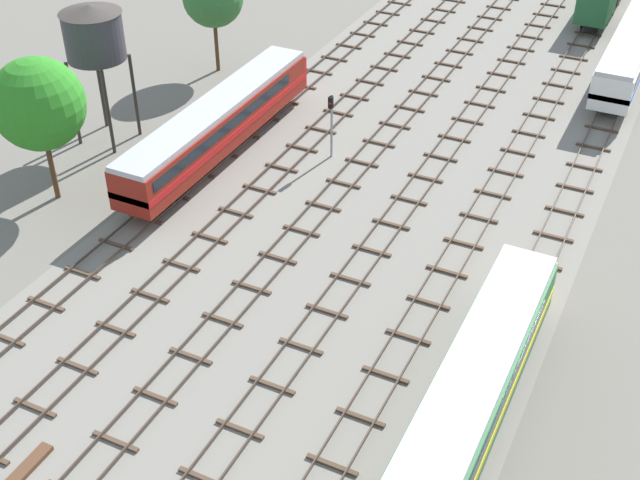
% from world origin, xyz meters
% --- Properties ---
extents(ground_plane, '(480.00, 480.00, 0.00)m').
position_xyz_m(ground_plane, '(0.00, 56.00, 0.00)').
color(ground_plane, slate).
extents(ballast_bed, '(26.78, 176.00, 0.01)m').
position_xyz_m(ballast_bed, '(0.00, 56.00, 0.00)').
color(ballast_bed, gray).
rests_on(ballast_bed, ground).
extents(track_far_left, '(2.40, 126.00, 0.29)m').
position_xyz_m(track_far_left, '(-11.39, 57.00, 0.14)').
color(track_far_left, '#47382D').
rests_on(track_far_left, ground).
extents(track_left, '(2.40, 126.00, 0.29)m').
position_xyz_m(track_left, '(-6.83, 57.00, 0.14)').
color(track_left, '#47382D').
rests_on(track_left, ground).
extents(track_centre_left, '(2.40, 126.00, 0.29)m').
position_xyz_m(track_centre_left, '(-2.28, 57.00, 0.14)').
color(track_centre_left, '#47382D').
rests_on(track_centre_left, ground).
extents(track_centre, '(2.40, 126.00, 0.29)m').
position_xyz_m(track_centre, '(2.28, 57.00, 0.14)').
color(track_centre, '#47382D').
rests_on(track_centre, ground).
extents(track_centre_right, '(2.40, 126.00, 0.29)m').
position_xyz_m(track_centre_right, '(6.83, 57.00, 0.14)').
color(track_centre_right, '#47382D').
rests_on(track_centre_right, ground).
extents(track_right, '(2.40, 126.00, 0.29)m').
position_xyz_m(track_right, '(11.39, 57.00, 0.14)').
color(track_right, '#47382D').
rests_on(track_right, ground).
extents(diesel_railcar_right_nearest, '(2.96, 20.50, 3.80)m').
position_xyz_m(diesel_railcar_right_nearest, '(11.39, 28.82, 2.60)').
color(diesel_railcar_right_nearest, '#286638').
rests_on(diesel_railcar_right_nearest, ground).
extents(diesel_railcar_far_left_near, '(2.96, 20.50, 3.80)m').
position_xyz_m(diesel_railcar_far_left_near, '(-11.39, 46.14, 2.60)').
color(diesel_railcar_far_left_near, maroon).
rests_on(diesel_railcar_far_left_near, ground).
extents(passenger_coach_right_mid, '(2.96, 22.00, 3.80)m').
position_xyz_m(passenger_coach_right_mid, '(11.39, 73.02, 2.61)').
color(passenger_coach_right_mid, white).
rests_on(passenger_coach_right_mid, ground).
extents(water_tower, '(4.14, 4.14, 9.72)m').
position_xyz_m(water_tower, '(-19.76, 44.88, 7.79)').
color(water_tower, '#2D2826').
rests_on(water_tower, ground).
extents(signal_post_near, '(0.28, 0.47, 4.64)m').
position_xyz_m(signal_post_near, '(-4.56, 49.40, 2.99)').
color(signal_post_near, gray).
rests_on(signal_post_near, ground).
extents(lineside_tree_2, '(5.61, 5.61, 9.32)m').
position_xyz_m(lineside_tree_2, '(-17.95, 37.17, 6.50)').
color(lineside_tree_2, '#4C331E').
rests_on(lineside_tree_2, ground).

